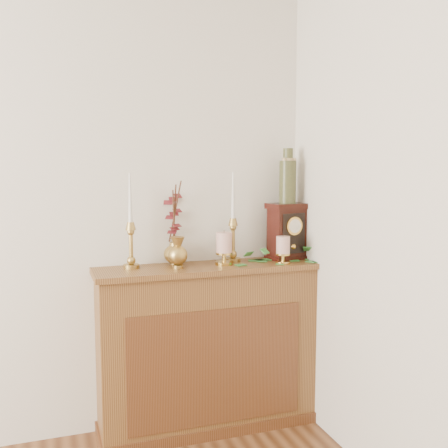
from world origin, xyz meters
name	(u,v)px	position (x,y,z in m)	size (l,w,h in m)	color
console_shelf	(208,352)	(1.40, 2.10, 0.44)	(1.24, 0.34, 0.93)	brown
candlestick_left	(131,237)	(0.99, 2.15, 1.10)	(0.08, 0.08, 0.51)	tan
candlestick_center	(233,233)	(1.57, 2.16, 1.10)	(0.08, 0.08, 0.51)	tan
bud_vase	(178,253)	(1.22, 2.06, 1.01)	(0.11, 0.11, 0.17)	tan
ginger_jar	(174,226)	(1.24, 2.21, 1.14)	(0.19, 0.20, 0.46)	tan
pillar_candle_left	(224,247)	(1.49, 2.08, 1.03)	(0.10, 0.10, 0.19)	gold
pillar_candle_right	(283,249)	(1.81, 2.01, 1.02)	(0.08, 0.08, 0.16)	gold
ivy_garland	(288,260)	(1.86, 2.04, 0.94)	(0.49, 0.24, 0.09)	#2E722B
mantel_clock	(287,232)	(1.90, 2.13, 1.09)	(0.24, 0.19, 0.33)	black
ceramic_vase	(288,179)	(1.90, 2.14, 1.40)	(0.10, 0.10, 0.32)	black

